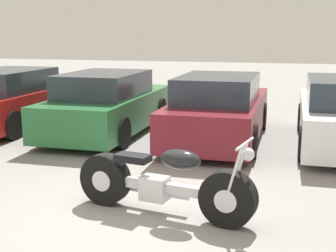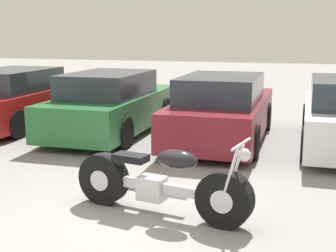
{
  "view_description": "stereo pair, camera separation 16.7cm",
  "coord_description": "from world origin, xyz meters",
  "px_view_note": "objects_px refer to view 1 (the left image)",
  "views": [
    {
      "loc": [
        1.94,
        -5.08,
        2.25
      ],
      "look_at": [
        0.13,
        1.61,
        0.85
      ],
      "focal_mm": 50.0,
      "sensor_mm": 36.0,
      "label": 1
    },
    {
      "loc": [
        2.1,
        -5.04,
        2.25
      ],
      "look_at": [
        0.13,
        1.61,
        0.85
      ],
      "focal_mm": 50.0,
      "sensor_mm": 36.0,
      "label": 2
    }
  ],
  "objects_px": {
    "parked_car_red": "(13,100)",
    "parked_car_green": "(108,105)",
    "parked_car_maroon": "(219,110)",
    "motorcycle": "(161,182)"
  },
  "relations": [
    {
      "from": "parked_car_red",
      "to": "parked_car_maroon",
      "type": "height_order",
      "value": "same"
    },
    {
      "from": "motorcycle",
      "to": "parked_car_red",
      "type": "bearing_deg",
      "value": 138.33
    },
    {
      "from": "parked_car_red",
      "to": "parked_car_maroon",
      "type": "bearing_deg",
      "value": -2.08
    },
    {
      "from": "parked_car_maroon",
      "to": "parked_car_red",
      "type": "bearing_deg",
      "value": 177.92
    },
    {
      "from": "parked_car_green",
      "to": "parked_car_maroon",
      "type": "height_order",
      "value": "same"
    },
    {
      "from": "motorcycle",
      "to": "parked_car_red",
      "type": "relative_size",
      "value": 0.54
    },
    {
      "from": "motorcycle",
      "to": "parked_car_maroon",
      "type": "distance_m",
      "value": 4.24
    },
    {
      "from": "parked_car_maroon",
      "to": "parked_car_green",
      "type": "bearing_deg",
      "value": 178.65
    },
    {
      "from": "parked_car_maroon",
      "to": "motorcycle",
      "type": "bearing_deg",
      "value": -90.74
    },
    {
      "from": "parked_car_red",
      "to": "parked_car_green",
      "type": "distance_m",
      "value": 2.51
    }
  ]
}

